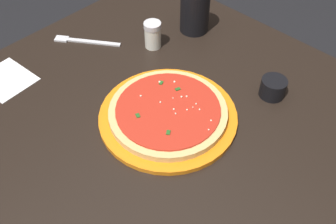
{
  "coord_description": "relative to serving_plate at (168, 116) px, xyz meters",
  "views": [
    {
      "loc": [
        0.4,
        0.46,
        1.41
      ],
      "look_at": [
        -0.03,
        0.05,
        0.78
      ],
      "focal_mm": 41.65,
      "sensor_mm": 36.0,
      "label": 1
    }
  ],
  "objects": [
    {
      "name": "fork",
      "position": [
        -0.04,
        -0.37,
        -0.0
      ],
      "size": [
        0.12,
        0.16,
        0.0
      ],
      "color": "silver",
      "rests_on": "restaurant_table"
    },
    {
      "name": "serving_plate",
      "position": [
        0.0,
        0.0,
        0.0
      ],
      "size": [
        0.31,
        0.31,
        0.01
      ],
      "primitive_type": "cylinder",
      "color": "orange",
      "rests_on": "restaurant_table"
    },
    {
      "name": "restaurant_table",
      "position": [
        0.03,
        -0.05,
        -0.14
      ],
      "size": [
        0.98,
        0.91,
        0.76
      ],
      "color": "black",
      "rests_on": "ground_plane"
    },
    {
      "name": "napkin_folded_right",
      "position": [
        0.19,
        -0.38,
        -0.0
      ],
      "size": [
        0.12,
        0.14,
        0.0
      ],
      "primitive_type": "cube",
      "rotation": [
        0.0,
        0.0,
        0.08
      ],
      "color": "white",
      "rests_on": "restaurant_table"
    },
    {
      "name": "cup_small_sauce",
      "position": [
        -0.23,
        0.13,
        0.02
      ],
      "size": [
        0.06,
        0.06,
        0.05
      ],
      "primitive_type": "cylinder",
      "color": "black",
      "rests_on": "restaurant_table"
    },
    {
      "name": "pizza",
      "position": [
        -0.0,
        -0.0,
        0.02
      ],
      "size": [
        0.27,
        0.27,
        0.02
      ],
      "color": "#DBB26B",
      "rests_on": "serving_plate"
    },
    {
      "name": "cup_tall_drink",
      "position": [
        -0.3,
        -0.18,
        0.05
      ],
      "size": [
        0.08,
        0.08,
        0.12
      ],
      "primitive_type": "cylinder",
      "color": "black",
      "rests_on": "restaurant_table"
    },
    {
      "name": "parmesan_shaker",
      "position": [
        -0.16,
        -0.21,
        0.03
      ],
      "size": [
        0.05,
        0.05,
        0.07
      ],
      "color": "silver",
      "rests_on": "restaurant_table"
    }
  ]
}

